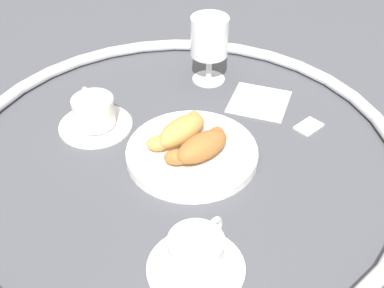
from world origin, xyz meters
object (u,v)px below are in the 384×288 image
coffee_cup_near (94,115)px  juice_glass_left (209,39)px  croissant_small (181,130)px  folded_napkin (259,101)px  coffee_cup_far (196,256)px  pastry_plate (192,152)px  croissant_large (201,146)px  sugar_packet (309,126)px

coffee_cup_near → juice_glass_left: size_ratio=0.97×
croissant_small → folded_napkin: croissant_small is taller
coffee_cup_far → pastry_plate: bearing=77.3°
croissant_large → juice_glass_left: bearing=71.7°
pastry_plate → croissant_small: croissant_small is taller
croissant_small → folded_napkin: bearing=29.1°
coffee_cup_near → sugar_packet: size_ratio=2.72×
sugar_packet → pastry_plate: bearing=159.4°
croissant_large → juice_glass_left: size_ratio=0.88×
croissant_large → croissant_small: (-0.02, 0.05, 0.00)m
coffee_cup_near → coffee_cup_far: bearing=-74.4°
juice_glass_left → sugar_packet: size_ratio=2.80×
croissant_large → coffee_cup_near: bearing=136.6°
coffee_cup_far → juice_glass_left: juice_glass_left is taller
coffee_cup_far → juice_glass_left: bearing=72.4°
pastry_plate → croissant_large: 0.04m
croissant_large → sugar_packet: 0.23m
sugar_packet → folded_napkin: bearing=93.6°
croissant_small → juice_glass_left: (0.11, 0.21, 0.05)m
pastry_plate → coffee_cup_far: size_ratio=1.67×
juice_glass_left → folded_napkin: bearing=-55.2°
coffee_cup_near → folded_napkin: (0.32, -0.00, -0.02)m
croissant_large → sugar_packet: bearing=13.4°
coffee_cup_far → sugar_packet: coffee_cup_far is taller
sugar_packet → coffee_cup_near: bearing=137.1°
croissant_small → coffee_cup_far: 0.26m
pastry_plate → coffee_cup_near: coffee_cup_near is taller
croissant_small → croissant_large: bearing=-65.2°
coffee_cup_far → coffee_cup_near: bearing=105.6°
coffee_cup_far → folded_napkin: (0.22, 0.36, -0.02)m
folded_napkin → sugar_packet: bearing=-58.3°
pastry_plate → juice_glass_left: bearing=68.0°
pastry_plate → sugar_packet: pastry_plate is taller
coffee_cup_near → folded_napkin: coffee_cup_near is taller
juice_glass_left → sugar_packet: 0.26m
pastry_plate → croissant_large: size_ratio=1.84×
juice_glass_left → sugar_packet: bearing=-56.6°
croissant_small → juice_glass_left: juice_glass_left is taller
pastry_plate → croissant_small: 0.04m
coffee_cup_far → juice_glass_left: 0.49m
coffee_cup_near → sugar_packet: bearing=-14.7°
croissant_large → folded_napkin: (0.16, 0.15, -0.04)m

